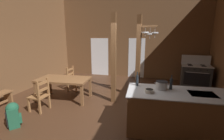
{
  "coord_description": "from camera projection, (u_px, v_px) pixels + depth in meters",
  "views": [
    {
      "loc": [
        1.1,
        -3.75,
        2.07
      ],
      "look_at": [
        -0.18,
        1.05,
        0.97
      ],
      "focal_mm": 23.46,
      "sensor_mm": 36.0,
      "label": 1
    }
  ],
  "objects": [
    {
      "name": "glazed_panel_back_right",
      "position": [
        136.0,
        58.0,
        7.67
      ],
      "size": [
        0.84,
        0.01,
        2.05
      ],
      "primitive_type": "cube",
      "color": "white",
      "rests_on": "ground_plane"
    },
    {
      "name": "stockpot_on_counter",
      "position": [
        162.0,
        85.0,
        3.31
      ],
      "size": [
        0.33,
        0.26,
        0.18
      ],
      "color": "#B7BABF",
      "rests_on": "kitchen_island"
    },
    {
      "name": "stove_range",
      "position": [
        195.0,
        76.0,
        6.29
      ],
      "size": [
        1.23,
        0.93,
        1.32
      ],
      "color": "#2F2F2F",
      "rests_on": "ground_plane"
    },
    {
      "name": "ground_plane",
      "position": [
        109.0,
        112.0,
        4.27
      ],
      "size": [
        8.23,
        8.7,
        0.1
      ],
      "primitive_type": "cube",
      "color": "#422819"
    },
    {
      "name": "wall_back",
      "position": [
        130.0,
        35.0,
        7.57
      ],
      "size": [
        8.23,
        0.14,
        4.45
      ],
      "primitive_type": "cube",
      "color": "brown",
      "rests_on": "ground_plane"
    },
    {
      "name": "support_post_center",
      "position": [
        114.0,
        60.0,
        4.57
      ],
      "size": [
        0.14,
        0.14,
        2.8
      ],
      "color": "brown",
      "rests_on": "ground_plane"
    },
    {
      "name": "backpack",
      "position": [
        13.0,
        114.0,
        3.45
      ],
      "size": [
        0.39,
        0.39,
        0.6
      ],
      "color": "#1E5138",
      "rests_on": "ground_plane"
    },
    {
      "name": "ladderback_chair_near_window",
      "position": [
        73.0,
        79.0,
        5.87
      ],
      "size": [
        0.48,
        0.48,
        0.95
      ],
      "color": "olive",
      "rests_on": "ground_plane"
    },
    {
      "name": "mixing_bowl_on_counter",
      "position": [
        149.0,
        91.0,
        3.11
      ],
      "size": [
        0.2,
        0.2,
        0.07
      ],
      "color": "silver",
      "rests_on": "kitchen_island"
    },
    {
      "name": "bottle_short_on_counter",
      "position": [
        171.0,
        84.0,
        3.28
      ],
      "size": [
        0.06,
        0.06,
        0.34
      ],
      "color": "#1E2328",
      "rests_on": "kitchen_island"
    },
    {
      "name": "kitchen_island",
      "position": [
        176.0,
        112.0,
        3.23
      ],
      "size": [
        2.22,
        1.09,
        0.93
      ],
      "color": "brown",
      "rests_on": "ground_plane"
    },
    {
      "name": "dining_table",
      "position": [
        64.0,
        81.0,
        4.92
      ],
      "size": [
        1.77,
        1.03,
        0.74
      ],
      "color": "brown",
      "rests_on": "ground_plane"
    },
    {
      "name": "support_post_with_pot_rack",
      "position": [
        140.0,
        54.0,
        4.93
      ],
      "size": [
        0.69,
        0.29,
        2.8
      ],
      "color": "brown",
      "rests_on": "ground_plane"
    },
    {
      "name": "bottle_tall_on_counter",
      "position": [
        137.0,
        80.0,
        3.56
      ],
      "size": [
        0.07,
        0.07,
        0.34
      ],
      "color": "#1E2328",
      "rests_on": "kitchen_island"
    },
    {
      "name": "ladderback_chair_by_post",
      "position": [
        40.0,
        96.0,
        4.18
      ],
      "size": [
        0.46,
        0.46,
        0.95
      ],
      "color": "olive",
      "rests_on": "ground_plane"
    },
    {
      "name": "glazed_door_back_left",
      "position": [
        100.0,
        57.0,
        8.18
      ],
      "size": [
        1.0,
        0.01,
        2.05
      ],
      "primitive_type": "cube",
      "color": "white",
      "rests_on": "ground_plane"
    }
  ]
}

